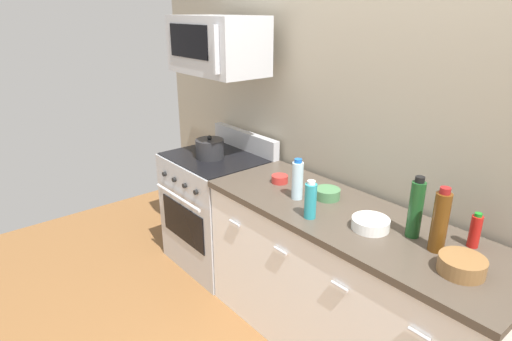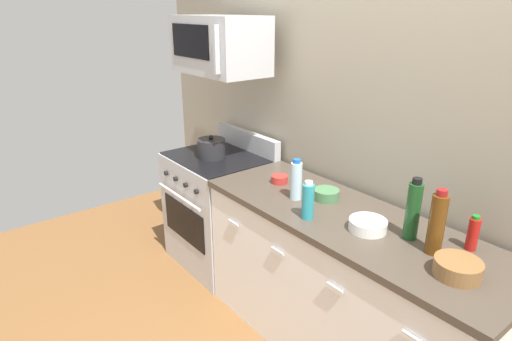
{
  "view_description": "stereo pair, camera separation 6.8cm",
  "coord_description": "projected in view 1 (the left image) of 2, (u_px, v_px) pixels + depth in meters",
  "views": [
    {
      "loc": [
        1.31,
        -1.76,
        2.0
      ],
      "look_at": [
        -0.76,
        -0.05,
        0.98
      ],
      "focal_mm": 30.09,
      "sensor_mm": 36.0,
      "label": 1
    },
    {
      "loc": [
        1.35,
        -1.71,
        2.0
      ],
      "look_at": [
        -0.76,
        -0.05,
        0.98
      ],
      "focal_mm": 30.09,
      "sensor_mm": 36.0,
      "label": 2
    }
  ],
  "objects": [
    {
      "name": "bowl_red_small",
      "position": [
        280.0,
        179.0,
        2.82
      ],
      "size": [
        0.11,
        0.11,
        0.05
      ],
      "color": "#B72D28",
      "rests_on": "countertop_slab"
    },
    {
      "name": "bottle_wine_amber",
      "position": [
        440.0,
        221.0,
        1.99
      ],
      "size": [
        0.07,
        0.07,
        0.32
      ],
      "color": "#59330F",
      "rests_on": "countertop_slab"
    },
    {
      "name": "bowl_green_glaze",
      "position": [
        327.0,
        193.0,
        2.58
      ],
      "size": [
        0.15,
        0.15,
        0.06
      ],
      "color": "#477A4C",
      "rests_on": "countertop_slab"
    },
    {
      "name": "microwave",
      "position": [
        217.0,
        45.0,
        3.05
      ],
      "size": [
        0.74,
        0.44,
        0.4
      ],
      "color": "#B7BABF"
    },
    {
      "name": "counter_unit",
      "position": [
        344.0,
        285.0,
        2.54
      ],
      "size": [
        1.86,
        0.66,
        0.92
      ],
      "color": "white",
      "rests_on": "ground_plane"
    },
    {
      "name": "bowl_white_ceramic",
      "position": [
        371.0,
        223.0,
        2.23
      ],
      "size": [
        0.2,
        0.2,
        0.06
      ],
      "color": "white",
      "rests_on": "countertop_slab"
    },
    {
      "name": "range_oven",
      "position": [
        218.0,
        209.0,
        3.48
      ],
      "size": [
        0.76,
        0.69,
        1.07
      ],
      "color": "#B7BABF",
      "rests_on": "ground_plane"
    },
    {
      "name": "stockpot",
      "position": [
        210.0,
        149.0,
        3.26
      ],
      "size": [
        0.22,
        0.22,
        0.18
      ],
      "color": "#262628",
      "rests_on": "range_oven"
    },
    {
      "name": "bottle_dish_soap",
      "position": [
        310.0,
        200.0,
        2.32
      ],
      "size": [
        0.07,
        0.07,
        0.22
      ],
      "color": "teal",
      "rests_on": "countertop_slab"
    },
    {
      "name": "bowl_wooden_salad",
      "position": [
        462.0,
        265.0,
        1.85
      ],
      "size": [
        0.2,
        0.2,
        0.07
      ],
      "color": "brown",
      "rests_on": "countertop_slab"
    },
    {
      "name": "bottle_wine_green",
      "position": [
        416.0,
        208.0,
        2.11
      ],
      "size": [
        0.07,
        0.07,
        0.32
      ],
      "color": "#19471E",
      "rests_on": "countertop_slab"
    },
    {
      "name": "back_wall",
      "position": [
        401.0,
        128.0,
        2.47
      ],
      "size": [
        4.95,
        0.1,
        2.7
      ],
      "primitive_type": "cube",
      "color": "#9E937F",
      "rests_on": "ground_plane"
    },
    {
      "name": "bottle_water_clear",
      "position": [
        297.0,
        180.0,
        2.55
      ],
      "size": [
        0.07,
        0.07,
        0.25
      ],
      "color": "silver",
      "rests_on": "countertop_slab"
    },
    {
      "name": "bottle_hot_sauce_red",
      "position": [
        475.0,
        231.0,
        2.04
      ],
      "size": [
        0.05,
        0.05,
        0.18
      ],
      "color": "#B21914",
      "rests_on": "countertop_slab"
    }
  ]
}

